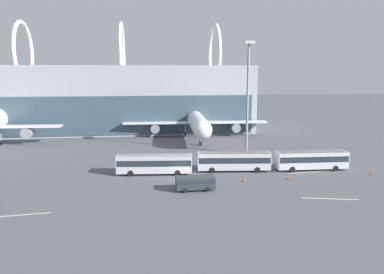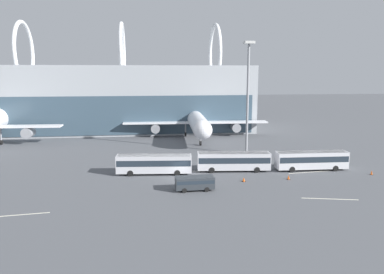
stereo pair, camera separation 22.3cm
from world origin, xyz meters
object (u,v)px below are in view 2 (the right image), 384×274
(traffic_cone_0, at_px, (372,172))
(service_van_foreground, at_px, (195,182))
(shuttle_bus_2, at_px, (311,159))
(traffic_cone_1, at_px, (244,179))
(airliner_at_gate_far, at_px, (196,120))
(traffic_cone_2, at_px, (289,177))
(shuttle_bus_0, at_px, (154,163))
(shuttle_bus_1, at_px, (234,160))
(floodlight_mast, at_px, (248,85))

(traffic_cone_0, bearing_deg, service_van_foreground, -171.49)
(shuttle_bus_2, relative_size, traffic_cone_1, 19.23)
(airliner_at_gate_far, distance_m, traffic_cone_2, 43.41)
(shuttle_bus_2, bearing_deg, service_van_foreground, -156.28)
(traffic_cone_1, bearing_deg, shuttle_bus_0, 156.20)
(traffic_cone_2, bearing_deg, shuttle_bus_1, 140.71)
(shuttle_bus_2, xyz_separation_m, service_van_foreground, (-21.99, -8.86, -0.72))
(shuttle_bus_1, bearing_deg, traffic_cone_1, -83.03)
(shuttle_bus_0, distance_m, floodlight_mast, 27.27)
(traffic_cone_1, bearing_deg, shuttle_bus_1, 91.23)
(airliner_at_gate_far, xyz_separation_m, service_van_foreground, (-6.44, -45.84, -3.22))
(airliner_at_gate_far, distance_m, floodlight_mast, 25.81)
(service_van_foreground, xyz_separation_m, traffic_cone_1, (8.31, 3.41, -0.89))
(shuttle_bus_2, xyz_separation_m, traffic_cone_1, (-13.68, -5.45, -1.61))
(traffic_cone_0, bearing_deg, traffic_cone_1, -176.94)
(airliner_at_gate_far, distance_m, shuttle_bus_2, 40.18)
(shuttle_bus_1, distance_m, traffic_cone_2, 9.97)
(shuttle_bus_1, distance_m, traffic_cone_0, 23.29)
(shuttle_bus_2, height_order, traffic_cone_2, shuttle_bus_2)
(shuttle_bus_2, relative_size, floodlight_mast, 0.55)
(floodlight_mast, xyz_separation_m, traffic_cone_1, (-5.87, -19.98, -14.24))
(shuttle_bus_0, bearing_deg, floodlight_mast, 40.12)
(floodlight_mast, bearing_deg, shuttle_bus_0, -145.12)
(service_van_foreground, bearing_deg, traffic_cone_2, -168.35)
(airliner_at_gate_far, distance_m, shuttle_bus_0, 38.32)
(shuttle_bus_2, height_order, service_van_foreground, shuttle_bus_2)
(shuttle_bus_1, xyz_separation_m, shuttle_bus_2, (13.82, -1.01, 0.00))
(shuttle_bus_1, height_order, service_van_foreground, shuttle_bus_1)
(shuttle_bus_1, relative_size, traffic_cone_2, 17.71)
(floodlight_mast, relative_size, traffic_cone_0, 30.26)
(traffic_cone_2, bearing_deg, shuttle_bus_0, 164.54)
(floodlight_mast, height_order, traffic_cone_0, floodlight_mast)
(shuttle_bus_0, height_order, shuttle_bus_2, same)
(shuttle_bus_2, bearing_deg, traffic_cone_0, -24.00)
(traffic_cone_1, bearing_deg, airliner_at_gate_far, 92.51)
(floodlight_mast, height_order, traffic_cone_2, floodlight_mast)
(airliner_at_gate_far, height_order, shuttle_bus_2, airliner_at_gate_far)
(service_van_foreground, distance_m, traffic_cone_1, 9.02)
(shuttle_bus_0, distance_m, shuttle_bus_2, 27.65)
(shuttle_bus_0, xyz_separation_m, floodlight_mast, (19.83, 13.82, 12.63))
(shuttle_bus_1, xyz_separation_m, service_van_foreground, (-8.17, -9.87, -0.72))
(shuttle_bus_2, relative_size, service_van_foreground, 2.22)
(shuttle_bus_2, bearing_deg, traffic_cone_1, -156.50)
(shuttle_bus_0, height_order, traffic_cone_0, shuttle_bus_0)
(traffic_cone_0, bearing_deg, shuttle_bus_0, 172.26)
(shuttle_bus_1, relative_size, traffic_cone_0, 16.67)
(shuttle_bus_2, bearing_deg, airliner_at_gate_far, 114.57)
(traffic_cone_0, bearing_deg, floodlight_mast, 131.52)
(shuttle_bus_1, distance_m, service_van_foreground, 12.83)
(shuttle_bus_0, distance_m, traffic_cone_0, 36.82)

